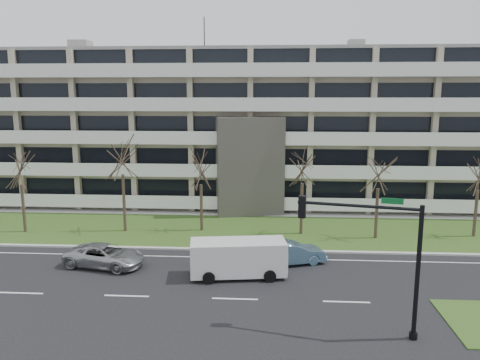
# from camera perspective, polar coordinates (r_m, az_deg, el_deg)

# --- Properties ---
(ground) EXTENTS (160.00, 160.00, 0.00)m
(ground) POSITION_cam_1_polar(r_m,az_deg,el_deg) (26.22, -0.62, -14.30)
(ground) COLOR black
(ground) RESTS_ON ground
(grass_verge) EXTENTS (90.00, 10.00, 0.06)m
(grass_verge) POSITION_cam_1_polar(r_m,az_deg,el_deg) (38.39, 0.82, -6.16)
(grass_verge) COLOR #30531B
(grass_verge) RESTS_ON ground
(curb) EXTENTS (90.00, 0.35, 0.12)m
(curb) POSITION_cam_1_polar(r_m,az_deg,el_deg) (33.62, 0.40, -8.53)
(curb) COLOR #B2B2AD
(curb) RESTS_ON ground
(sidewalk) EXTENTS (90.00, 2.00, 0.08)m
(sidewalk) POSITION_cam_1_polar(r_m,az_deg,el_deg) (43.69, 1.18, -4.10)
(sidewalk) COLOR #B2B2AD
(sidewalk) RESTS_ON ground
(lane_edge_line) EXTENTS (90.00, 0.12, 0.01)m
(lane_edge_line) POSITION_cam_1_polar(r_m,az_deg,el_deg) (32.23, 0.24, -9.48)
(lane_edge_line) COLOR white
(lane_edge_line) RESTS_ON ground
(apartment_building) EXTENTS (60.50, 15.10, 18.75)m
(apartment_building) POSITION_cam_1_polar(r_m,az_deg,el_deg) (49.23, 1.55, 6.47)
(apartment_building) COLOR #C1AC96
(apartment_building) RESTS_ON ground
(silver_pickup) EXTENTS (5.56, 3.39, 1.44)m
(silver_pickup) POSITION_cam_1_polar(r_m,az_deg,el_deg) (31.74, -16.15, -8.85)
(silver_pickup) COLOR #A7A9AE
(silver_pickup) RESTS_ON ground
(blue_sedan) EXTENTS (4.77, 2.91, 1.49)m
(blue_sedan) POSITION_cam_1_polar(r_m,az_deg,el_deg) (31.13, 6.26, -8.83)
(blue_sedan) COLOR #6692B1
(blue_sedan) RESTS_ON ground
(white_van) EXTENTS (6.00, 2.97, 2.23)m
(white_van) POSITION_cam_1_polar(r_m,az_deg,el_deg) (28.75, -0.07, -9.15)
(white_van) COLOR silver
(white_van) RESTS_ON ground
(traffic_signal) EXTENTS (5.48, 1.54, 6.48)m
(traffic_signal) POSITION_cam_1_polar(r_m,az_deg,el_deg) (22.10, 16.24, -7.84)
(traffic_signal) COLOR black
(traffic_signal) RESTS_ON ground
(tree_1) EXTENTS (3.50, 3.50, 7.01)m
(tree_1) POSITION_cam_1_polar(r_m,az_deg,el_deg) (40.69, -25.26, 1.59)
(tree_1) COLOR #382B21
(tree_1) RESTS_ON ground
(tree_2) EXTENTS (4.20, 4.20, 8.40)m
(tree_2) POSITION_cam_1_polar(r_m,az_deg,el_deg) (38.05, -14.22, 3.38)
(tree_2) COLOR #382B21
(tree_2) RESTS_ON ground
(tree_3) EXTENTS (3.44, 3.44, 6.87)m
(tree_3) POSITION_cam_1_polar(r_m,az_deg,el_deg) (37.38, -4.81, 1.70)
(tree_3) COLOR #382B21
(tree_3) RESTS_ON ground
(tree_4) EXTENTS (3.70, 3.70, 7.40)m
(tree_4) POSITION_cam_1_polar(r_m,az_deg,el_deg) (36.54, 7.64, 2.09)
(tree_4) COLOR #382B21
(tree_4) RESTS_ON ground
(tree_5) EXTENTS (3.51, 3.51, 7.02)m
(tree_5) POSITION_cam_1_polar(r_m,az_deg,el_deg) (36.66, 16.58, 1.32)
(tree_5) COLOR #382B21
(tree_5) RESTS_ON ground
(tree_6) EXTENTS (3.35, 3.35, 6.71)m
(tree_6) POSITION_cam_1_polar(r_m,az_deg,el_deg) (40.03, 27.16, 0.97)
(tree_6) COLOR #382B21
(tree_6) RESTS_ON ground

